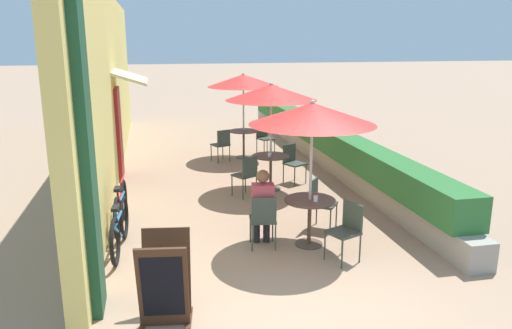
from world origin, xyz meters
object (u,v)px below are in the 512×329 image
Objects in this scene: patio_table_mid at (271,165)px; menu_board at (165,280)px; patio_umbrella_near at (312,114)px; patio_umbrella_mid at (271,93)px; seated_patron_near_left at (263,204)px; bicycle_second at (121,208)px; cafe_chair_near_back at (319,200)px; cafe_chair_mid_right at (293,160)px; cafe_chair_near_left at (263,217)px; cafe_chair_far_left at (222,143)px; patio_table_near at (310,212)px; cafe_chair_near_right at (347,227)px; patio_table_far at (244,138)px; cafe_chair_mid_left at (246,173)px; coffee_cup_mid at (270,155)px; coffee_cup_near at (316,199)px; cafe_chair_far_right at (264,136)px; bicycle_leaning at (120,228)px; patio_umbrella_far at (243,81)px.

menu_board reaches higher than patio_table_mid.
patio_umbrella_near and patio_umbrella_mid have the same top height.
seated_patron_near_left reaches higher than bicycle_second.
cafe_chair_near_back and cafe_chair_mid_right have the same top height.
cafe_chair_far_left is at bearing 95.20° from cafe_chair_near_left.
patio_table_near is 0.77× the size of menu_board.
patio_table_far is at bearing -20.71° from cafe_chair_near_right.
bicycle_second is at bearing 178.77° from cafe_chair_mid_left.
cafe_chair_far_left is at bearing 95.76° from patio_table_near.
coffee_cup_mid is (0.05, 2.91, -1.30)m from patio_umbrella_near.
patio_umbrella_near is 5.96m from cafe_chair_far_left.
patio_table_near is 8.88× the size of coffee_cup_near.
coffee_cup_near and coffee_cup_mid have the same top height.
menu_board is (-2.35, -1.65, -0.29)m from coffee_cup_near.
cafe_chair_mid_right is (0.66, 3.58, -0.28)m from coffee_cup_near.
cafe_chair_near_left is 9.67× the size of coffee_cup_mid.
cafe_chair_far_right is at bearing 5.90° from cafe_chair_far_left.
cafe_chair_far_right is at bearing 83.81° from seated_patron_near_left.
patio_umbrella_near reaches higher than menu_board.
cafe_chair_near_back is 5.17m from cafe_chair_far_left.
coffee_cup_mid is (-0.33, 2.28, 0.28)m from cafe_chair_near_back.
patio_umbrella_near is 3.04m from patio_umbrella_mid.
patio_table_far is (-0.03, 3.03, 0.00)m from patio_table_mid.
cafe_chair_near_back is at bearing 8.70° from bicycle_leaning.
bicycle_second is at bearing 31.64° from cafe_chair_far_right.
cafe_chair_near_right is at bearing -28.23° from bicycle_second.
cafe_chair_near_left is 1.00× the size of cafe_chair_far_right.
patio_umbrella_near is at bearing -107.95° from cafe_chair_mid_left.
patio_table_mid and patio_table_far have the same top height.
bicycle_second is (-3.68, -5.08, -0.14)m from cafe_chair_far_right.
patio_umbrella_mid is 2.65× the size of cafe_chair_far_right.
cafe_chair_mid_left is 0.50× the size of bicycle_leaning.
bicycle_second is (-3.05, -1.70, -0.18)m from patio_table_mid.
cafe_chair_far_left is 0.84× the size of menu_board.
coffee_cup_mid reaches higher than bicycle_second.
coffee_cup_near is at bearing 13.24° from cafe_chair_near_back.
seated_patron_near_left is at bearing 31.52° from cafe_chair_near_right.
patio_table_mid is 0.35× the size of patio_umbrella_far.
cafe_chair_far_right is (0.37, 7.08, 0.00)m from cafe_chair_near_right.
seated_patron_near_left is 6.00m from patio_table_far.
bicycle_leaning is (-2.34, -5.32, -0.15)m from cafe_chair_far_left.
patio_umbrella_near reaches higher than bicycle_second.
seated_patron_near_left is 0.54× the size of patio_umbrella_mid.
coffee_cup_mid is at bearing 30.52° from bicycle_second.
menu_board is at bearing -116.66° from coffee_cup_mid.
cafe_chair_far_left is at bearing -89.02° from cafe_chair_mid_right.
bicycle_leaning is at bearing 172.21° from patio_table_near.
patio_table_mid is at bearing 5.90° from cafe_chair_mid_right.
cafe_chair_far_right is at bearing -119.19° from cafe_chair_mid_right.
patio_umbrella_mid is at bearing 5.90° from cafe_chair_mid_left.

